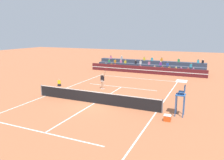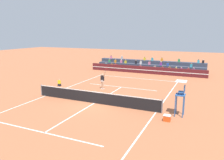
{
  "view_description": "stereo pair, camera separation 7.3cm",
  "coord_description": "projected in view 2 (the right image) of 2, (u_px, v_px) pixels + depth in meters",
  "views": [
    {
      "loc": [
        8.95,
        -16.18,
        6.08
      ],
      "look_at": [
        -0.48,
        4.85,
        1.1
      ],
      "focal_mm": 35.0,
      "sensor_mm": 36.0,
      "label": 1
    },
    {
      "loc": [
        9.02,
        -16.15,
        6.08
      ],
      "look_at": [
        -0.48,
        4.85,
        1.1
      ],
      "focal_mm": 35.0,
      "sensor_mm": 36.0,
      "label": 2
    }
  ],
  "objects": [
    {
      "name": "tennis_net",
      "position": [
        94.0,
        97.0,
        19.18
      ],
      "size": [
        12.0,
        0.1,
        1.1
      ],
      "color": "slate",
      "rests_on": "ground"
    },
    {
      "name": "umpire_chair",
      "position": [
        181.0,
        94.0,
        16.0
      ],
      "size": [
        0.76,
        0.84,
        2.67
      ],
      "color": "#285699",
      "rests_on": "ground"
    },
    {
      "name": "court_lines",
      "position": [
        94.0,
        103.0,
        19.29
      ],
      "size": [
        11.1,
        23.9,
        0.01
      ],
      "color": "white",
      "rests_on": "ground"
    },
    {
      "name": "tennis_ball",
      "position": [
        116.0,
        94.0,
        22.14
      ],
      "size": [
        0.07,
        0.07,
        0.07
      ],
      "primitive_type": "sphere",
      "color": "#C6DB33",
      "rests_on": "ground"
    },
    {
      "name": "sponsor_banner_wall",
      "position": [
        145.0,
        70.0,
        33.34
      ],
      "size": [
        18.0,
        0.26,
        1.1
      ],
      "color": "#51191E",
      "rests_on": "ground"
    },
    {
      "name": "ball_kid_courtside",
      "position": [
        59.0,
        83.0,
        25.47
      ],
      "size": [
        0.3,
        0.36,
        0.84
      ],
      "color": "black",
      "rests_on": "ground"
    },
    {
      "name": "tennis_player",
      "position": [
        103.0,
        80.0,
        23.94
      ],
      "size": [
        0.97,
        0.41,
        2.49
      ],
      "color": "tan",
      "rests_on": "ground"
    },
    {
      "name": "equipment_cooler",
      "position": [
        167.0,
        118.0,
        15.32
      ],
      "size": [
        0.5,
        0.38,
        0.45
      ],
      "color": "#D84C19",
      "rests_on": "ground"
    },
    {
      "name": "ground_plane",
      "position": [
        94.0,
        103.0,
        19.29
      ],
      "size": [
        120.0,
        120.0,
        0.0
      ],
      "primitive_type": "plane",
      "color": "#AD603D"
    },
    {
      "name": "bleacher_stand",
      "position": [
        149.0,
        67.0,
        35.57
      ],
      "size": [
        17.46,
        2.85,
        2.28
      ],
      "color": "#383D4C",
      "rests_on": "ground"
    }
  ]
}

